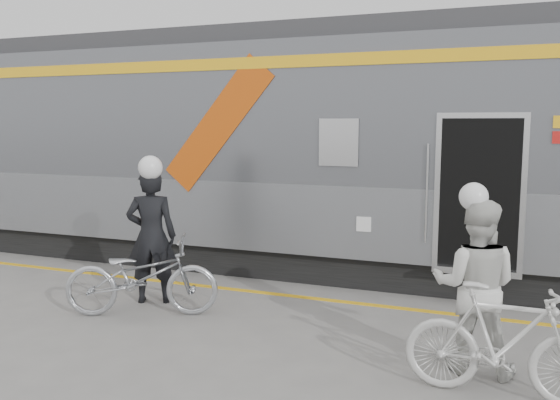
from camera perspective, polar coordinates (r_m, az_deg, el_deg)
The scene contains 9 objects.
ground at distance 7.11m, azimuth -7.46°, elevation -13.54°, with size 90.00×90.00×0.00m, color slate.
train at distance 10.33m, azimuth 6.91°, elevation 4.71°, with size 24.00×3.17×4.10m.
safety_strip at distance 8.95m, azimuth -0.73°, elevation -9.01°, with size 24.00×0.12×0.01m, color yellow.
man at distance 8.54m, azimuth -12.27°, elevation -3.41°, with size 0.70×0.46×1.91m, color black.
bicycle_left at distance 8.08m, azimuth -13.17°, elevation -7.17°, with size 0.70×2.00×1.05m, color #9FA2A6.
woman at distance 6.37m, azimuth 18.27°, elevation -7.90°, with size 0.87×0.68×1.79m, color silver.
bicycle_right at distance 5.95m, azimuth 20.78°, elevation -12.69°, with size 0.51×1.80×1.08m, color beige.
helmet_man at distance 8.41m, azimuth -12.48°, elevation 4.12°, with size 0.33×0.33×0.33m, color white.
helmet_woman at distance 6.19m, azimuth 18.66°, elevation 1.41°, with size 0.29×0.29×0.29m, color white.
Camera 1 is at (3.24, -5.80, 2.54)m, focal length 38.00 mm.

